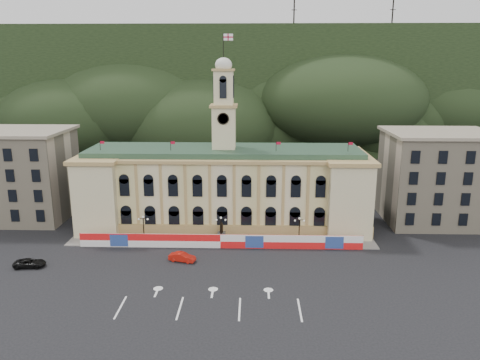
{
  "coord_description": "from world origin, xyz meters",
  "views": [
    {
      "loc": [
        5.63,
        -62.07,
        31.91
      ],
      "look_at": [
        3.38,
        18.0,
        11.68
      ],
      "focal_mm": 35.0,
      "sensor_mm": 36.0,
      "label": 1
    }
  ],
  "objects_px": {
    "red_sedan": "(182,257)",
    "black_suv": "(30,263)",
    "statue": "(222,236)",
    "lamp_center": "(221,228)"
  },
  "relations": [
    {
      "from": "statue",
      "to": "red_sedan",
      "type": "relative_size",
      "value": 0.8
    },
    {
      "from": "black_suv",
      "to": "red_sedan",
      "type": "bearing_deg",
      "value": -88.81
    },
    {
      "from": "lamp_center",
      "to": "black_suv",
      "type": "xyz_separation_m",
      "value": [
        -30.0,
        -10.79,
        -2.4
      ]
    },
    {
      "from": "red_sedan",
      "to": "black_suv",
      "type": "bearing_deg",
      "value": 111.1
    },
    {
      "from": "black_suv",
      "to": "statue",
      "type": "bearing_deg",
      "value": -74.27
    },
    {
      "from": "lamp_center",
      "to": "red_sedan",
      "type": "bearing_deg",
      "value": -126.91
    },
    {
      "from": "lamp_center",
      "to": "red_sedan",
      "type": "relative_size",
      "value": 1.1
    },
    {
      "from": "red_sedan",
      "to": "statue",
      "type": "bearing_deg",
      "value": -19.49
    },
    {
      "from": "statue",
      "to": "lamp_center",
      "type": "height_order",
      "value": "lamp_center"
    },
    {
      "from": "statue",
      "to": "red_sedan",
      "type": "height_order",
      "value": "statue"
    }
  ]
}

